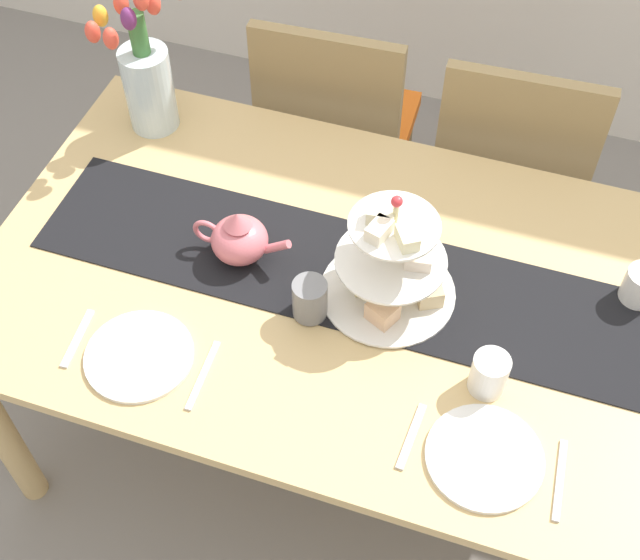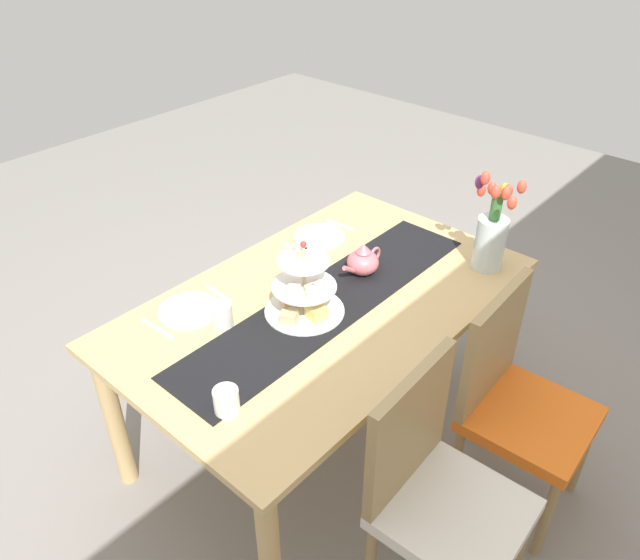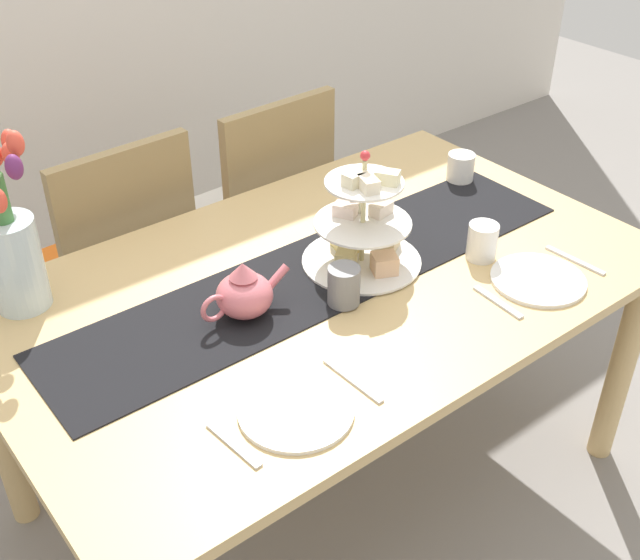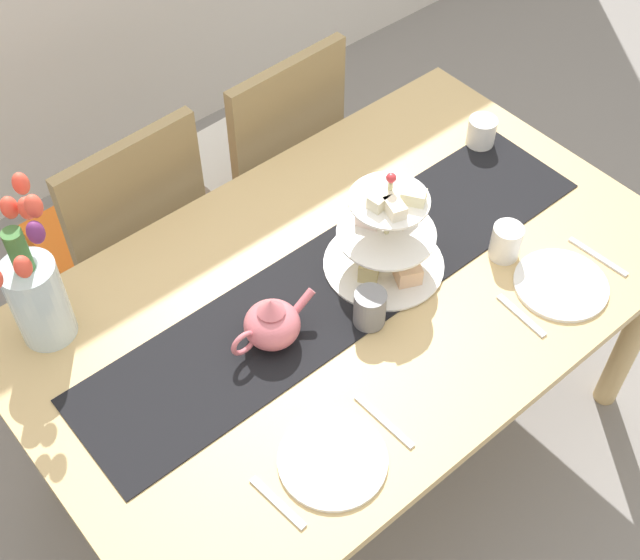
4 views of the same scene
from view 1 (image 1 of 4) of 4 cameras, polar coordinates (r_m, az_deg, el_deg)
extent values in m
plane|color=gray|center=(2.51, 0.98, -10.29)|extent=(8.00, 8.00, 0.00)
cube|color=tan|center=(1.92, 1.26, -0.33)|extent=(1.62, 0.99, 0.03)
cylinder|color=tan|center=(2.66, -11.44, 5.76)|extent=(0.07, 0.07, 0.69)
cylinder|color=#9C8254|center=(2.95, 5.71, 8.35)|extent=(0.04, 0.04, 0.41)
cylinder|color=#9C8254|center=(3.01, -1.09, 9.67)|extent=(0.04, 0.04, 0.41)
cylinder|color=#9C8254|center=(2.70, 4.08, 3.31)|extent=(0.04, 0.04, 0.41)
cylinder|color=#9C8254|center=(2.76, -3.22, 4.84)|extent=(0.04, 0.04, 0.41)
cube|color=orange|center=(2.69, 1.47, 10.13)|extent=(0.44, 0.44, 0.05)
cube|color=#9C8254|center=(2.38, 0.39, 11.70)|extent=(0.42, 0.06, 0.45)
cylinder|color=#9C8254|center=(2.92, 15.80, 5.81)|extent=(0.04, 0.04, 0.41)
cylinder|color=#9C8254|center=(2.92, 8.86, 7.36)|extent=(0.04, 0.04, 0.41)
cylinder|color=#9C8254|center=(2.68, 15.00, 0.51)|extent=(0.04, 0.04, 0.41)
cylinder|color=#9C8254|center=(2.67, 7.46, 2.19)|extent=(0.04, 0.04, 0.41)
cube|color=silver|center=(2.63, 12.62, 7.46)|extent=(0.44, 0.44, 0.05)
cube|color=#9C8254|center=(2.32, 13.03, 8.74)|extent=(0.42, 0.05, 0.45)
cube|color=black|center=(1.92, 1.49, 0.54)|extent=(1.42, 0.31, 0.00)
cylinder|color=beige|center=(1.78, 4.84, 1.90)|extent=(0.01, 0.01, 0.28)
cylinder|color=white|center=(1.88, 4.56, -0.78)|extent=(0.30, 0.30, 0.01)
cylinder|color=white|center=(1.80, 4.78, 1.35)|extent=(0.24, 0.24, 0.01)
cylinder|color=white|center=(1.71, 5.03, 3.69)|extent=(0.19, 0.19, 0.01)
cube|color=beige|center=(1.86, 7.33, -0.83)|extent=(0.08, 0.08, 0.04)
cube|color=#EDD376|center=(1.90, 5.31, 1.18)|extent=(0.07, 0.08, 0.05)
cube|color=#D1C07C|center=(1.86, 2.91, 0.04)|extent=(0.07, 0.07, 0.05)
cube|color=beige|center=(1.82, 4.22, -2.12)|extent=(0.08, 0.07, 0.05)
cube|color=beige|center=(1.78, 6.65, 1.32)|extent=(0.06, 0.04, 0.03)
cube|color=beige|center=(1.82, 6.27, 2.88)|extent=(0.06, 0.07, 0.03)
cube|color=#F1D8C7|center=(1.82, 4.81, 2.99)|extent=(0.06, 0.07, 0.03)
cube|color=beige|center=(1.71, 4.15, 4.46)|extent=(0.06, 0.04, 0.03)
cube|color=#F4E6C8|center=(1.68, 4.00, 3.35)|extent=(0.05, 0.06, 0.03)
cube|color=#F1E8B9|center=(1.67, 5.89, 2.85)|extent=(0.06, 0.07, 0.03)
sphere|color=red|center=(1.66, 5.19, 5.28)|extent=(0.02, 0.02, 0.02)
ellipsoid|color=#D66B75|center=(1.92, -5.42, 2.69)|extent=(0.13, 0.13, 0.10)
cone|color=#D66B75|center=(1.87, -5.58, 4.06)|extent=(0.06, 0.06, 0.04)
cylinder|color=#D66B75|center=(1.89, -2.91, 2.25)|extent=(0.07, 0.02, 0.06)
torus|color=#D66B75|center=(1.94, -7.61, 3.24)|extent=(0.07, 0.01, 0.07)
cylinder|color=silver|center=(2.24, -11.40, 12.46)|extent=(0.13, 0.13, 0.22)
cylinder|color=#3D7538|center=(2.14, -12.10, 15.79)|extent=(0.04, 0.04, 0.12)
ellipsoid|color=#EF4C38|center=(2.08, -11.16, 17.75)|extent=(0.04, 0.04, 0.06)
ellipsoid|color=#EF4C38|center=(2.14, -13.22, 17.61)|extent=(0.04, 0.04, 0.06)
ellipsoid|color=yellow|center=(2.15, -14.54, 16.81)|extent=(0.04, 0.04, 0.06)
ellipsoid|color=#EF4C38|center=(2.11, -15.03, 15.80)|extent=(0.04, 0.04, 0.06)
ellipsoid|color=#EF4C38|center=(2.07, -13.88, 15.48)|extent=(0.04, 0.04, 0.06)
ellipsoid|color=#6B2860|center=(2.02, -12.74, 16.75)|extent=(0.04, 0.04, 0.06)
cylinder|color=white|center=(1.82, -12.06, -5.00)|extent=(0.23, 0.23, 0.01)
cube|color=silver|center=(1.88, -15.97, -3.78)|extent=(0.03, 0.15, 0.01)
cube|color=silver|center=(1.78, -7.87, -6.34)|extent=(0.02, 0.17, 0.01)
cylinder|color=white|center=(1.70, 10.99, -11.61)|extent=(0.23, 0.23, 0.01)
cube|color=silver|center=(1.70, 6.16, -10.40)|extent=(0.03, 0.15, 0.01)
cube|color=silver|center=(1.71, 15.81, -12.79)|extent=(0.02, 0.17, 0.01)
cylinder|color=slate|center=(1.81, -0.69, -1.29)|extent=(0.08, 0.08, 0.09)
cylinder|color=white|center=(1.74, 11.30, -6.21)|extent=(0.08, 0.08, 0.09)
camera|label=2|loc=(2.63, 55.03, 33.14)|focal=34.40mm
camera|label=3|loc=(1.39, -68.40, -0.39)|focal=44.41mm
camera|label=4|loc=(1.24, -75.20, 22.80)|focal=47.07mm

